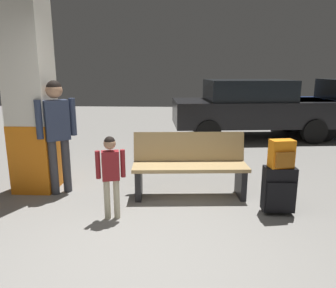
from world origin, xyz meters
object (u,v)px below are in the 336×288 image
Objects in this scene: bench at (190,165)px; backpack_bright at (282,154)px; child at (111,169)px; structural_pillar at (30,89)px; adult at (57,125)px; suitcase at (279,189)px; parked_car_near at (251,107)px.

bench is 4.80× the size of backpack_bright.
backpack_bright is 2.06m from child.
adult is (0.41, -0.15, -0.49)m from structural_pillar.
bench reaches higher than suitcase.
child is (-2.03, -0.24, 0.31)m from suitcase.
backpack_bright is 0.33× the size of child.
child is at bearing -40.63° from adult.
bench is 4.48m from parked_car_near.
structural_pillar reaches higher than backpack_bright.
child is at bearing -35.40° from structural_pillar.
backpack_bright is 4.75m from parked_car_near.
suitcase is at bearing -27.68° from bench.
structural_pillar is 3.64m from suitcase.
parked_car_near reaches higher than backpack_bright.
parked_car_near is (0.57, 4.71, 0.48)m from suitcase.
child is at bearing -139.27° from bench.
adult reaches higher than backpack_bright.
structural_pillar reaches higher than bench.
bench is 1.95m from adult.
child is (-0.94, -0.81, 0.18)m from bench.
bench is 2.70× the size of suitcase.
backpack_bright is (1.09, -0.57, 0.33)m from bench.
backpack_bright is 0.08× the size of parked_car_near.
backpack_bright is at bearing -10.67° from adult.
structural_pillar is at bearing 176.50° from bench.
suitcase is at bearing 6.67° from child.
bench is 1.24m from suitcase.
parked_car_near is (2.60, 4.95, 0.18)m from child.
bench is 1.28m from backpack_bright.
adult is (-2.96, 0.56, 0.23)m from backpack_bright.
suitcase is at bearing -96.87° from parked_car_near.
suitcase is 2.07m from child.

